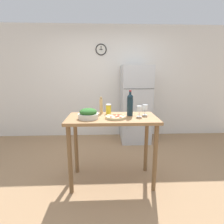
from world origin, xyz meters
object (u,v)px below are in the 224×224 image
at_px(wine_glass_far, 145,108).
at_px(homemade_pizza, 115,117).
at_px(refrigerator, 135,104).
at_px(wine_glass_near, 139,109).
at_px(wine_bottle, 130,104).
at_px(pepper_mill, 101,105).
at_px(salt_canister, 109,109).
at_px(salad_bowl, 88,114).

height_order(wine_glass_far, homemade_pizza, wine_glass_far).
distance_m(refrigerator, wine_glass_near, 1.60).
xyz_separation_m(wine_bottle, wine_glass_far, (0.21, 0.03, -0.06)).
bearing_deg(wine_bottle, pepper_mill, 158.82).
bearing_deg(pepper_mill, wine_glass_far, -11.89).
bearing_deg(wine_glass_near, refrigerator, 81.80).
distance_m(refrigerator, pepper_mill, 1.56).
relative_size(homemade_pizza, salt_canister, 1.90).
xyz_separation_m(pepper_mill, salt_canister, (0.11, -0.02, -0.05)).
relative_size(pepper_mill, homemade_pizza, 0.94).
distance_m(wine_glass_far, homemade_pizza, 0.46).
bearing_deg(wine_glass_near, wine_bottle, 153.09).
distance_m(wine_glass_near, pepper_mill, 0.56).
relative_size(refrigerator, pepper_mill, 6.84).
bearing_deg(salad_bowl, homemade_pizza, -0.81).
height_order(refrigerator, homemade_pizza, refrigerator).
distance_m(wine_glass_near, salad_bowl, 0.68).
bearing_deg(refrigerator, salt_canister, -114.65).
relative_size(wine_glass_far, salad_bowl, 0.56).
bearing_deg(salad_bowl, wine_glass_near, 6.25).
bearing_deg(salt_canister, homemade_pizza, -73.01).
relative_size(wine_bottle, pepper_mill, 1.41).
bearing_deg(wine_glass_near, wine_glass_far, 41.31).
height_order(pepper_mill, homemade_pizza, pepper_mill).
bearing_deg(homemade_pizza, wine_bottle, 33.67).
bearing_deg(salad_bowl, wine_glass_far, 11.63).
height_order(salad_bowl, salt_canister, salt_canister).
height_order(wine_glass_near, wine_glass_far, same).
height_order(wine_glass_near, homemade_pizza, wine_glass_near).
xyz_separation_m(refrigerator, wine_glass_far, (-0.13, -1.49, 0.21)).
bearing_deg(refrigerator, wine_bottle, -102.83).
distance_m(refrigerator, homemade_pizza, 1.75).
bearing_deg(wine_bottle, homemade_pizza, -146.33).
bearing_deg(wine_bottle, salad_bowl, -166.50).
distance_m(refrigerator, salt_canister, 1.53).
height_order(wine_glass_far, salad_bowl, wine_glass_far).
relative_size(refrigerator, wine_glass_near, 11.52).
xyz_separation_m(wine_glass_far, salt_canister, (-0.50, 0.10, -0.03)).
relative_size(salad_bowl, salt_canister, 1.88).
distance_m(wine_bottle, wine_glass_near, 0.14).
height_order(wine_bottle, salad_bowl, wine_bottle).
distance_m(refrigerator, wine_glass_far, 1.51).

